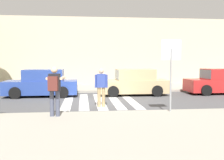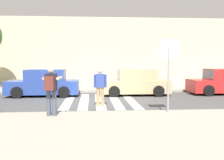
{
  "view_description": "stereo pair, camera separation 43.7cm",
  "coord_description": "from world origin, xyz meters",
  "px_view_note": "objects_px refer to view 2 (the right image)",
  "views": [
    {
      "loc": [
        -0.85,
        -13.08,
        2.08
      ],
      "look_at": [
        0.6,
        -0.2,
        1.1
      ],
      "focal_mm": 42.0,
      "sensor_mm": 36.0,
      "label": 1
    },
    {
      "loc": [
        -0.42,
        -13.12,
        2.08
      ],
      "look_at": [
        0.6,
        -0.2,
        1.1
      ],
      "focal_mm": 42.0,
      "sensor_mm": 36.0,
      "label": 2
    }
  ],
  "objects_px": {
    "pedestrian_crossing": "(100,85)",
    "parked_car_tan": "(135,83)",
    "parked_car_blue": "(44,84)",
    "parked_car_red": "(223,82)",
    "photographer_with_backpack": "(51,87)",
    "stop_sign": "(169,59)"
  },
  "relations": [
    {
      "from": "pedestrian_crossing",
      "to": "parked_car_blue",
      "type": "height_order",
      "value": "pedestrian_crossing"
    },
    {
      "from": "pedestrian_crossing",
      "to": "parked_car_blue",
      "type": "distance_m",
      "value": 4.97
    },
    {
      "from": "parked_car_blue",
      "to": "parked_car_red",
      "type": "height_order",
      "value": "same"
    },
    {
      "from": "photographer_with_backpack",
      "to": "pedestrian_crossing",
      "type": "bearing_deg",
      "value": 53.53
    },
    {
      "from": "photographer_with_backpack",
      "to": "parked_car_tan",
      "type": "bearing_deg",
      "value": 57.48
    },
    {
      "from": "parked_car_blue",
      "to": "parked_car_red",
      "type": "distance_m",
      "value": 10.84
    },
    {
      "from": "pedestrian_crossing",
      "to": "parked_car_tan",
      "type": "bearing_deg",
      "value": 60.16
    },
    {
      "from": "photographer_with_backpack",
      "to": "parked_car_blue",
      "type": "xyz_separation_m",
      "value": [
        -1.36,
        6.26,
        -0.44
      ]
    },
    {
      "from": "pedestrian_crossing",
      "to": "parked_car_red",
      "type": "distance_m",
      "value": 8.6
    },
    {
      "from": "stop_sign",
      "to": "parked_car_blue",
      "type": "bearing_deg",
      "value": 134.09
    },
    {
      "from": "stop_sign",
      "to": "parked_car_blue",
      "type": "relative_size",
      "value": 0.66
    },
    {
      "from": "parked_car_blue",
      "to": "photographer_with_backpack",
      "type": "bearing_deg",
      "value": -77.77
    },
    {
      "from": "stop_sign",
      "to": "parked_car_tan",
      "type": "xyz_separation_m",
      "value": [
        -0.29,
        5.82,
        -1.39
      ]
    },
    {
      "from": "parked_car_tan",
      "to": "stop_sign",
      "type": "bearing_deg",
      "value": -87.15
    },
    {
      "from": "parked_car_blue",
      "to": "parked_car_red",
      "type": "bearing_deg",
      "value": -0.0
    },
    {
      "from": "parked_car_blue",
      "to": "parked_car_tan",
      "type": "bearing_deg",
      "value": 0.0
    },
    {
      "from": "stop_sign",
      "to": "parked_car_red",
      "type": "distance_m",
      "value": 7.93
    },
    {
      "from": "pedestrian_crossing",
      "to": "photographer_with_backpack",
      "type": "bearing_deg",
      "value": -126.47
    },
    {
      "from": "photographer_with_backpack",
      "to": "parked_car_red",
      "type": "distance_m",
      "value": 11.37
    },
    {
      "from": "photographer_with_backpack",
      "to": "parked_car_tan",
      "type": "distance_m",
      "value": 7.44
    },
    {
      "from": "parked_car_red",
      "to": "parked_car_blue",
      "type": "bearing_deg",
      "value": 180.0
    },
    {
      "from": "parked_car_tan",
      "to": "photographer_with_backpack",
      "type": "bearing_deg",
      "value": -122.52
    }
  ]
}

